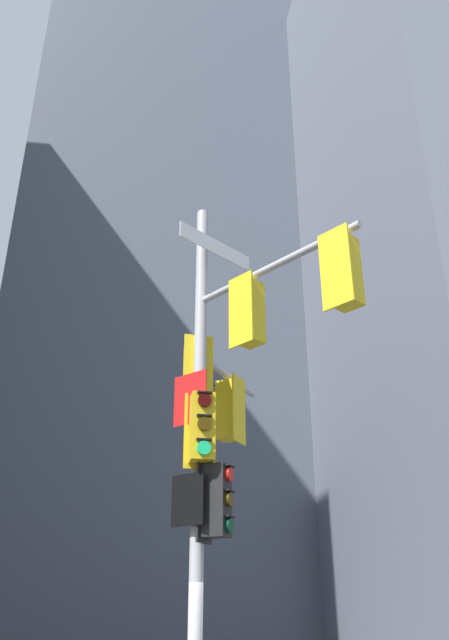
% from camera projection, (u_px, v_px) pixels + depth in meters
% --- Properties ---
extents(building_mid_block, '(15.83, 15.83, 35.75)m').
position_uv_depth(building_mid_block, '(178.00, 309.00, 35.37)').
color(building_mid_block, '#4C5460').
rests_on(building_mid_block, ground).
extents(signal_pole_assembly, '(2.37, 4.39, 8.59)m').
position_uv_depth(signal_pole_assembly, '(226.00, 403.00, 9.20)').
color(signal_pole_assembly, '#B2B2B5').
rests_on(signal_pole_assembly, ground).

